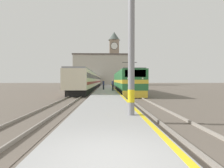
{
  "coord_description": "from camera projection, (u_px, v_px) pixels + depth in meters",
  "views": [
    {
      "loc": [
        -0.05,
        -3.6,
        2.04
      ],
      "look_at": [
        0.68,
        18.12,
        1.58
      ],
      "focal_mm": 28.0,
      "sensor_mm": 36.0,
      "label": 1
    }
  ],
  "objects": [
    {
      "name": "catenary_mast",
      "position": [
        133.0,
        41.0,
        8.18
      ],
      "size": [
        2.34,
        0.33,
        7.16
      ],
      "color": "gray",
      "rests_on": "platform"
    },
    {
      "name": "second_waiting_passenger",
      "position": [
        103.0,
        84.0,
        31.01
      ],
      "size": [
        0.34,
        0.34,
        1.72
      ],
      "color": "#23232D",
      "rests_on": "platform"
    },
    {
      "name": "rail_track_near",
      "position": [
        126.0,
        92.0,
        28.73
      ],
      "size": [
        2.84,
        140.0,
        0.16
      ],
      "color": "#60564C",
      "rests_on": "ground"
    },
    {
      "name": "rail_track_far",
      "position": [
        84.0,
        93.0,
        28.5
      ],
      "size": [
        2.83,
        140.0,
        0.16
      ],
      "color": "#60564C",
      "rests_on": "ground"
    },
    {
      "name": "passenger_train",
      "position": [
        92.0,
        81.0,
        45.75
      ],
      "size": [
        2.92,
        52.33,
        3.61
      ],
      "color": "black",
      "rests_on": "ground"
    },
    {
      "name": "locomotive_train",
      "position": [
        126.0,
        82.0,
        28.44
      ],
      "size": [
        2.92,
        18.87,
        4.5
      ],
      "color": "black",
      "rests_on": "ground"
    },
    {
      "name": "ground_plane",
      "position": [
        106.0,
        91.0,
        33.62
      ],
      "size": [
        200.0,
        200.0,
        0.0
      ],
      "primitive_type": "plane",
      "color": "#60564C"
    },
    {
      "name": "clock_tower",
      "position": [
        114.0,
        56.0,
        82.7
      ],
      "size": [
        5.48,
        5.48,
        24.92
      ],
      "color": "gray",
      "rests_on": "ground"
    },
    {
      "name": "station_building",
      "position": [
        101.0,
        70.0,
        72.91
      ],
      "size": [
        22.93,
        7.13,
        12.79
      ],
      "color": "#B7B2A3",
      "rests_on": "ground"
    },
    {
      "name": "person_on_platform",
      "position": [
        113.0,
        85.0,
        27.51
      ],
      "size": [
        0.34,
        0.34,
        1.75
      ],
      "color": "#23232D",
      "rests_on": "platform"
    },
    {
      "name": "platform",
      "position": [
        106.0,
        91.0,
        28.62
      ],
      "size": [
        3.52,
        140.0,
        0.41
      ],
      "color": "#999999",
      "rests_on": "ground"
    }
  ]
}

